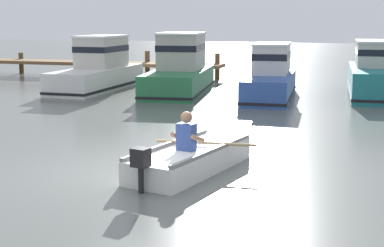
{
  "coord_description": "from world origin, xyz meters",
  "views": [
    {
      "loc": [
        4.11,
        -9.97,
        2.92
      ],
      "look_at": [
        0.55,
        2.3,
        0.55
      ],
      "focal_mm": 53.27,
      "sensor_mm": 36.0,
      "label": 1
    }
  ],
  "objects_px": {
    "moored_boat_green": "(180,71)",
    "moored_boat_teal": "(377,75)",
    "moored_boat_white": "(99,70)",
    "rowboat_with_person": "(192,157)",
    "moored_boat_blue": "(271,78)"
  },
  "relations": [
    {
      "from": "rowboat_with_person",
      "to": "moored_boat_teal",
      "type": "bearing_deg",
      "value": 73.1
    },
    {
      "from": "rowboat_with_person",
      "to": "moored_boat_white",
      "type": "distance_m",
      "value": 13.5
    },
    {
      "from": "rowboat_with_person",
      "to": "moored_boat_blue",
      "type": "xyz_separation_m",
      "value": [
        -0.06,
        10.65,
        0.49
      ]
    },
    {
      "from": "moored_boat_green",
      "to": "moored_boat_teal",
      "type": "bearing_deg",
      "value": 8.63
    },
    {
      "from": "moored_boat_green",
      "to": "moored_boat_blue",
      "type": "distance_m",
      "value": 3.74
    },
    {
      "from": "moored_boat_green",
      "to": "moored_boat_white",
      "type": "bearing_deg",
      "value": 178.47
    },
    {
      "from": "moored_boat_teal",
      "to": "moored_boat_blue",
      "type": "bearing_deg",
      "value": -155.88
    },
    {
      "from": "rowboat_with_person",
      "to": "moored_boat_teal",
      "type": "height_order",
      "value": "moored_boat_teal"
    },
    {
      "from": "moored_boat_white",
      "to": "moored_boat_teal",
      "type": "relative_size",
      "value": 0.97
    },
    {
      "from": "moored_boat_green",
      "to": "moored_boat_teal",
      "type": "height_order",
      "value": "moored_boat_green"
    },
    {
      "from": "rowboat_with_person",
      "to": "moored_boat_white",
      "type": "height_order",
      "value": "moored_boat_white"
    },
    {
      "from": "moored_boat_green",
      "to": "moored_boat_teal",
      "type": "distance_m",
      "value": 7.6
    },
    {
      "from": "moored_boat_white",
      "to": "moored_boat_green",
      "type": "height_order",
      "value": "moored_boat_green"
    },
    {
      "from": "moored_boat_white",
      "to": "moored_boat_green",
      "type": "distance_m",
      "value": 3.58
    },
    {
      "from": "rowboat_with_person",
      "to": "moored_boat_teal",
      "type": "relative_size",
      "value": 0.62
    }
  ]
}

